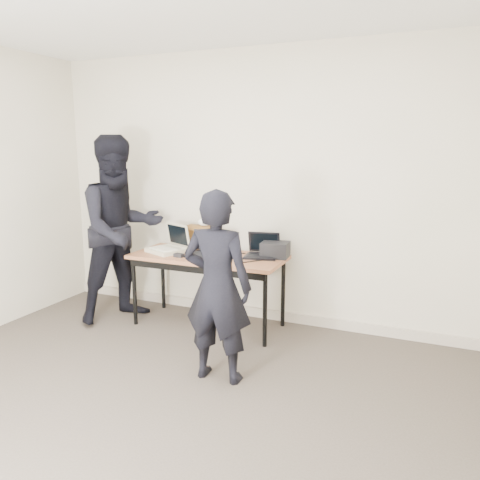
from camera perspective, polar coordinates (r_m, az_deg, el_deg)
The scene contains 13 objects.
room at distance 2.74m, azimuth -15.23°, elevation 2.22°, with size 4.60×4.60×2.80m.
desk at distance 4.58m, azimuth -3.99°, elevation -2.61°, with size 1.50×0.66×0.72m.
laptop_beige at distance 4.75m, azimuth -8.67°, elevation -0.77°, with size 0.44×0.44×0.27m.
laptop_center at distance 4.56m, azimuth -4.17°, elevation -1.20°, with size 0.31×0.30×0.24m.
laptop_right at distance 4.50m, azimuth 2.73°, elevation -1.37°, with size 0.35×0.34×0.23m.
leather_satchel at distance 4.81m, azimuth -4.70°, elevation 0.36°, with size 0.37×0.20×0.25m.
tissue at distance 4.78m, azimuth -4.39°, elevation 2.18°, with size 0.13×0.10×0.08m, color white.
equipment_box at distance 4.48m, azimuth 4.32°, elevation -1.18°, with size 0.26×0.22×0.15m, color black.
power_brick at distance 4.52m, azimuth -7.46°, elevation -1.87°, with size 0.09×0.06×0.03m, color black.
cables at distance 4.54m, azimuth -2.40°, elevation -1.89°, with size 1.15×0.35×0.01m.
person_typist at distance 3.51m, azimuth -2.79°, elevation -5.74°, with size 0.54×0.35×1.47m, color black.
person_observer at distance 4.88m, azimuth -14.31°, elevation 1.26°, with size 0.91×0.71×1.88m, color black.
baseboard at distance 4.98m, azimuth 1.80°, elevation -8.77°, with size 4.50×0.03×0.10m, color #B1A493.
Camera 1 is at (1.68, -2.12, 1.77)m, focal length 35.00 mm.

